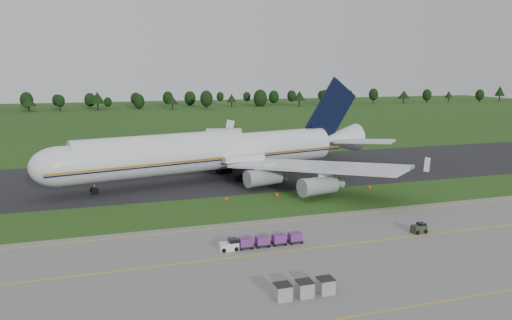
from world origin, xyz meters
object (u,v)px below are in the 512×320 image
object	(u,v)px
utility_cart	(419,229)
edge_markers	(301,193)
baggage_train	(260,241)
uld_row	(304,289)
aircraft	(213,151)

from	to	relation	value
utility_cart	edge_markers	size ratio (longest dim) A/B	0.07
baggage_train	uld_row	distance (m)	15.27
aircraft	uld_row	bearing A→B (deg)	-93.66
uld_row	edge_markers	xyz separation A→B (m)	(16.51, 39.77, -0.61)
baggage_train	uld_row	xyz separation A→B (m)	(-0.27, -15.27, 0.09)
aircraft	utility_cart	size ratio (longest dim) A/B	35.06
edge_markers	aircraft	bearing A→B (deg)	126.64
utility_cart	edge_markers	distance (m)	27.01
aircraft	edge_markers	bearing A→B (deg)	-53.36
aircraft	uld_row	distance (m)	57.42
aircraft	uld_row	world-z (taller)	aircraft
aircraft	utility_cart	world-z (taller)	aircraft
baggage_train	utility_cart	distance (m)	23.47
utility_cart	aircraft	bearing A→B (deg)	114.83
baggage_train	utility_cart	size ratio (longest dim) A/B	5.21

